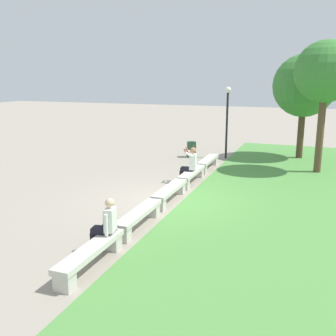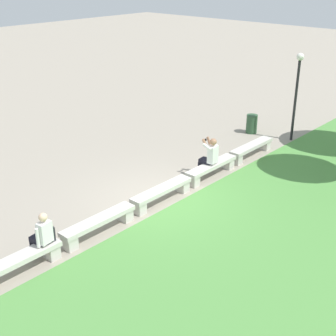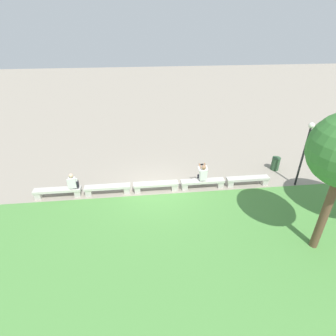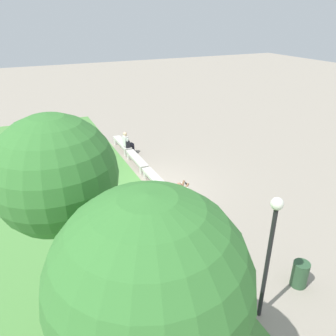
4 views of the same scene
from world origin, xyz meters
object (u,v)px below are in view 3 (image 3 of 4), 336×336
backpack (76,184)px  lamp_post (306,145)px  person_photographer (202,174)px  bench_near (203,183)px  bench_far (108,188)px  trash_bin (275,164)px  bench_end (58,191)px  bench_mid (156,185)px  person_distant (73,183)px  bench_main (248,180)px

backpack → lamp_post: size_ratio=0.13×
person_photographer → lamp_post: lamp_post is taller
bench_near → bench_far: same height
bench_far → trash_bin: size_ratio=2.92×
bench_end → lamp_post: size_ratio=0.65×
trash_bin → person_photographer: bearing=16.1°
backpack → lamp_post: (-10.98, 0.26, 1.60)m
bench_end → trash_bin: bearing=-173.2°
bench_near → bench_mid: bearing=0.0°
bench_end → person_distant: 0.84m
bench_main → lamp_post: 3.16m
bench_near → backpack: backpack is taller
person_photographer → backpack: (6.13, 0.05, -0.11)m
bench_mid → backpack: backpack is taller
person_photographer → backpack: 6.13m
bench_main → person_photographer: size_ratio=1.66×
bench_end → backpack: bearing=-178.0°
bench_mid → bench_end: size_ratio=1.00×
bench_main → bench_mid: same height
bench_end → trash_bin: trash_bin is taller
person_distant → trash_bin: 10.84m
bench_near → person_distant: size_ratio=1.74×
person_distant → trash_bin: size_ratio=1.68×
bench_mid → bench_far: (2.34, 0.00, 0.00)m
person_distant → lamp_post: 11.21m
bench_end → backpack: backpack is taller
bench_main → bench_far: same height
bench_end → lamp_post: 12.01m
bench_mid → lamp_post: (-7.17, 0.23, 1.92)m
person_photographer → person_distant: person_photographer is taller
bench_end → lamp_post: bearing=178.9°
bench_mid → lamp_post: bearing=178.2°
bench_near → person_photographer: (0.02, -0.08, 0.43)m
bench_near → bench_end: (7.02, 0.00, 0.00)m
person_distant → lamp_post: (-11.10, 0.29, 1.56)m
bench_mid → trash_bin: (-6.83, -1.38, 0.07)m
bench_near → bench_far: 4.68m
bench_main → backpack: (8.48, -0.03, 0.32)m
bench_near → trash_bin: size_ratio=2.92×
trash_bin → lamp_post: bearing=102.1°
bench_mid → backpack: 3.82m
person_photographer → bench_end: bearing=0.6°
person_distant → backpack: bearing=164.2°
bench_near → backpack: bearing=-0.3°
bench_main → bench_near: same height
bench_main → lamp_post: lamp_post is taller
bench_end → backpack: (-0.88, -0.03, 0.32)m
bench_main → bench_far: (7.02, 0.00, 0.00)m
person_distant → person_photographer: bearing=-179.9°
bench_far → backpack: (1.46, -0.03, 0.32)m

